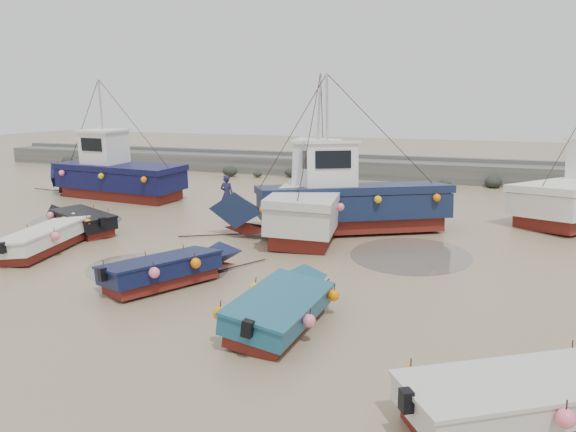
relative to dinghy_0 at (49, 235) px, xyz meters
name	(u,v)px	position (x,y,z in m)	size (l,w,h in m)	color
ground	(219,271)	(6.80, -0.15, -0.54)	(120.00, 120.00, 0.00)	#927C5E
seawall	(371,169)	(6.85, 21.84, 0.09)	(60.00, 4.92, 1.50)	#63635E
puddle_a	(157,269)	(4.89, -0.67, -0.54)	(4.65, 4.65, 0.01)	#60564C
puddle_b	(411,255)	(12.17, 3.77, -0.54)	(4.12, 4.12, 0.01)	#60564C
puddle_c	(76,221)	(-2.45, 4.16, -0.54)	(4.05, 4.05, 0.01)	#60564C
puddle_d	(339,209)	(7.70, 10.75, -0.54)	(5.55, 5.55, 0.01)	#60564C
dinghy_0	(49,235)	(0.00, 0.00, 0.00)	(2.43, 6.44, 1.43)	maroon
dinghy_1	(173,265)	(6.14, -1.73, 0.02)	(3.28, 5.27, 1.43)	maroon
dinghy_2	(283,302)	(10.19, -3.35, 0.02)	(2.13, 5.67, 1.43)	maroon
dinghy_3	(546,392)	(15.76, -5.73, 0.00)	(5.81, 4.27, 1.43)	maroon
dinghy_4	(80,218)	(-0.93, 2.64, 0.02)	(5.30, 3.11, 1.43)	maroon
cabin_boat_0	(112,173)	(-4.72, 9.65, 0.79)	(10.36, 3.50, 6.22)	maroon
cabin_boat_1	(313,197)	(7.81, 6.24, 0.80)	(3.60, 10.14, 6.22)	maroon
cabin_boat_2	(337,200)	(8.85, 6.22, 0.78)	(10.00, 6.80, 6.22)	maroon
person	(227,213)	(3.04, 7.96, -0.54)	(0.66, 0.43, 1.81)	#1B1C3A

